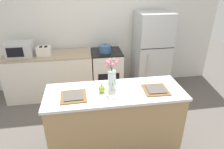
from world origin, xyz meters
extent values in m
plane|color=#59544F|center=(0.00, 0.00, 0.00)|extent=(10.00, 10.00, 0.00)
cube|color=silver|center=(0.00, 2.00, 1.35)|extent=(5.20, 0.08, 2.70)
cube|color=tan|center=(0.00, 0.00, 0.45)|extent=(1.76, 0.62, 0.89)
cube|color=silver|center=(0.00, 0.00, 0.91)|extent=(1.80, 0.66, 0.03)
cube|color=silver|center=(-1.06, 1.60, 0.44)|extent=(1.68, 0.60, 0.88)
cube|color=tan|center=(-1.06, 1.60, 0.89)|extent=(1.68, 0.60, 0.03)
cube|color=silver|center=(0.10, 1.60, 0.44)|extent=(0.60, 0.60, 0.88)
cube|color=black|center=(0.10, 1.60, 0.90)|extent=(0.60, 0.60, 0.02)
cube|color=black|center=(0.10, 1.30, 0.41)|extent=(0.42, 0.01, 0.29)
cube|color=#B7BABC|center=(1.05, 1.60, 0.83)|extent=(0.68, 0.64, 1.66)
cube|color=black|center=(1.05, 1.28, 1.03)|extent=(0.67, 0.01, 0.01)
cylinder|color=#B2B5B7|center=(0.86, 1.26, 0.57)|extent=(0.02, 0.02, 0.72)
cylinder|color=silver|center=(-0.03, 0.07, 1.06)|extent=(0.10, 0.10, 0.26)
cylinder|color=#3D8438|center=(-0.01, 0.07, 1.15)|extent=(0.12, 0.03, 0.29)
ellipsoid|color=pink|center=(0.05, 0.08, 1.31)|extent=(0.03, 0.03, 0.05)
cylinder|color=#3D8438|center=(-0.01, 0.09, 1.14)|extent=(0.05, 0.07, 0.30)
ellipsoid|color=pink|center=(0.01, 0.12, 1.31)|extent=(0.04, 0.04, 0.05)
cylinder|color=#3D8438|center=(-0.03, 0.10, 1.14)|extent=(0.03, 0.12, 0.27)
ellipsoid|color=pink|center=(-0.04, 0.16, 1.29)|extent=(0.04, 0.04, 0.06)
cylinder|color=#3D8438|center=(-0.05, 0.09, 1.11)|extent=(0.04, 0.04, 0.22)
ellipsoid|color=pink|center=(-0.07, 0.10, 1.24)|extent=(0.04, 0.04, 0.06)
cylinder|color=#3D8438|center=(-0.05, 0.07, 1.14)|extent=(0.09, 0.01, 0.29)
ellipsoid|color=pink|center=(-0.09, 0.07, 1.30)|extent=(0.04, 0.04, 0.06)
cylinder|color=#3D8438|center=(-0.04, 0.06, 1.14)|extent=(0.07, 0.06, 0.29)
ellipsoid|color=pink|center=(-0.07, 0.03, 1.31)|extent=(0.04, 0.04, 0.06)
cylinder|color=#3D8438|center=(-0.03, 0.06, 1.14)|extent=(0.01, 0.13, 0.27)
ellipsoid|color=pink|center=(-0.03, 0.00, 1.29)|extent=(0.04, 0.04, 0.06)
cylinder|color=#3D8438|center=(-0.02, 0.05, 1.15)|extent=(0.08, 0.11, 0.30)
ellipsoid|color=pink|center=(0.02, 0.00, 1.32)|extent=(0.04, 0.04, 0.06)
ellipsoid|color=#9EBC47|center=(-0.17, 0.00, 0.98)|extent=(0.09, 0.09, 0.10)
cone|color=#9EBC47|center=(-0.17, 0.00, 1.03)|extent=(0.05, 0.05, 0.04)
cylinder|color=brown|center=(-0.17, 0.00, 1.06)|extent=(0.01, 0.01, 0.02)
cube|color=brown|center=(-0.53, -0.06, 0.93)|extent=(0.32, 0.32, 0.01)
cube|color=#514C47|center=(-0.53, -0.06, 0.95)|extent=(0.23, 0.23, 0.01)
cube|color=brown|center=(0.53, -0.06, 0.93)|extent=(0.32, 0.32, 0.01)
cube|color=#514C47|center=(0.53, -0.06, 0.95)|extent=(0.23, 0.23, 0.01)
cube|color=silver|center=(-1.10, 1.57, 0.99)|extent=(0.26, 0.18, 0.17)
cube|color=black|center=(-1.15, 1.57, 1.08)|extent=(0.05, 0.11, 0.01)
cube|color=black|center=(-1.06, 1.57, 1.08)|extent=(0.05, 0.11, 0.01)
cube|color=black|center=(-1.24, 1.57, 1.02)|extent=(0.02, 0.02, 0.02)
cylinder|color=#386093|center=(0.07, 1.56, 0.97)|extent=(0.23, 0.23, 0.13)
cylinder|color=#386093|center=(0.07, 1.56, 1.05)|extent=(0.24, 0.24, 0.01)
sphere|color=black|center=(0.07, 1.56, 1.07)|extent=(0.02, 0.02, 0.02)
cube|color=#B7BABC|center=(-1.54, 1.60, 1.04)|extent=(0.48, 0.36, 0.27)
cube|color=black|center=(-1.58, 1.42, 1.04)|extent=(0.29, 0.01, 0.18)
camera|label=1|loc=(-0.38, -2.19, 2.25)|focal=32.00mm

